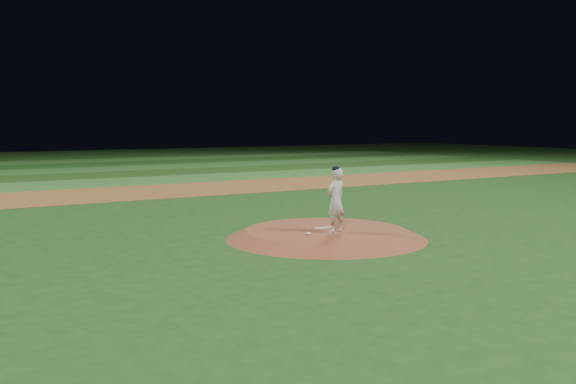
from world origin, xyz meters
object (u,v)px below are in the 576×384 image
(pitching_rubber, at_px, (323,228))
(rosin_bag, at_px, (308,233))
(pitcher_on_mound, at_px, (336,200))
(pitchers_mound, at_px, (326,234))

(pitching_rubber, xyz_separation_m, rosin_bag, (-0.93, -0.64, 0.02))
(pitching_rubber, xyz_separation_m, pitcher_on_mound, (-0.08, -0.69, 0.86))
(pitchers_mound, bearing_deg, pitching_rubber, 74.75)
(rosin_bag, height_order, pitcher_on_mound, pitcher_on_mound)
(pitchers_mound, relative_size, pitcher_on_mound, 3.09)
(rosin_bag, xyz_separation_m, pitcher_on_mound, (0.85, -0.05, 0.84))
(pitching_rubber, relative_size, pitcher_on_mound, 0.33)
(pitchers_mound, relative_size, pitching_rubber, 9.26)
(pitching_rubber, bearing_deg, pitcher_on_mound, -92.90)
(pitchers_mound, relative_size, rosin_bag, 40.55)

